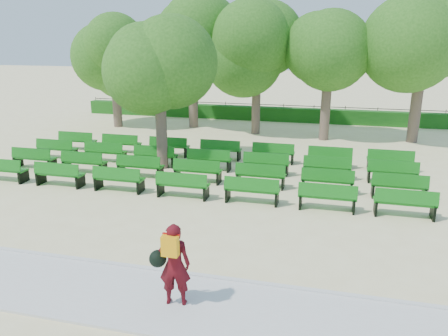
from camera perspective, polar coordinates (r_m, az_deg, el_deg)
name	(u,v)px	position (r m, az deg, el deg)	size (l,w,h in m)	color
ground	(211,187)	(16.38, -1.71, -2.52)	(120.00, 120.00, 0.00)	beige
paving	(119,295)	(10.14, -13.61, -15.83)	(30.00, 2.20, 0.06)	silver
curb	(141,268)	(11.00, -10.81, -12.73)	(30.00, 0.12, 0.10)	silver
hedge	(268,114)	(29.59, 5.73, 7.06)	(26.00, 0.70, 0.90)	#1A5A17
fence	(268,119)	(30.06, 5.82, 6.34)	(26.00, 0.10, 1.02)	black
tree_line	(257,133)	(25.80, 4.36, 4.64)	(21.80, 6.80, 7.04)	#316B1C
bench_array	(204,173)	(17.74, -2.60, -0.67)	(1.86, 0.59, 1.17)	#137116
tree_among	(159,70)	(18.23, -8.51, 12.60)	(4.16, 4.16, 6.04)	brown
person	(173,263)	(9.16, -6.68, -12.25)	(0.87, 0.55, 1.80)	#4C0A11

